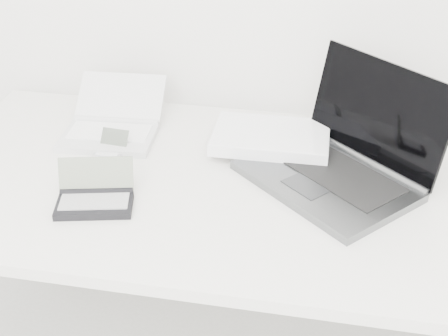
% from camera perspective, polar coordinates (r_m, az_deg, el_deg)
% --- Properties ---
extents(desk, '(1.60, 0.80, 0.73)m').
position_cam_1_polar(desk, '(1.55, 1.37, -2.72)').
color(desk, white).
rests_on(desk, ground).
extents(laptop_large, '(0.59, 0.52, 0.27)m').
position_cam_1_polar(laptop_large, '(1.58, 8.34, 1.45)').
color(laptop_large, '#595B5E').
rests_on(laptop_large, desk).
extents(netbook_open_white, '(0.27, 0.32, 0.11)m').
position_cam_1_polar(netbook_open_white, '(1.76, -10.18, 3.85)').
color(netbook_open_white, silver).
rests_on(netbook_open_white, desk).
extents(pda_silver, '(0.08, 0.10, 0.05)m').
position_cam_1_polar(pda_silver, '(1.66, -10.38, 1.58)').
color(pda_silver, silver).
rests_on(pda_silver, desk).
extents(palmtop_charcoal, '(0.20, 0.17, 0.09)m').
position_cam_1_polar(palmtop_charcoal, '(1.46, -11.72, -2.65)').
color(palmtop_charcoal, black).
rests_on(palmtop_charcoal, desk).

